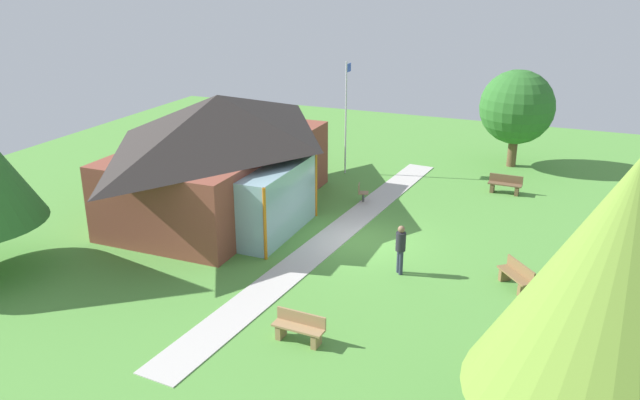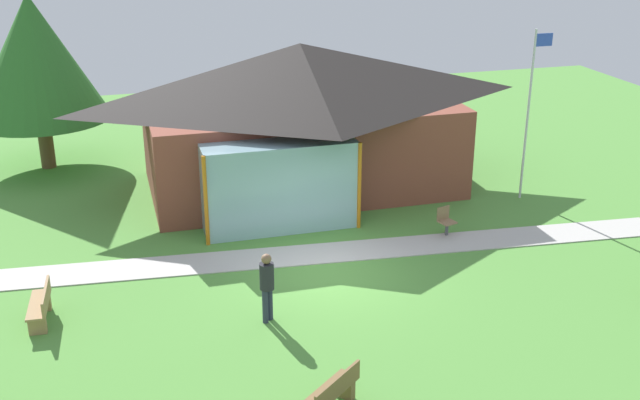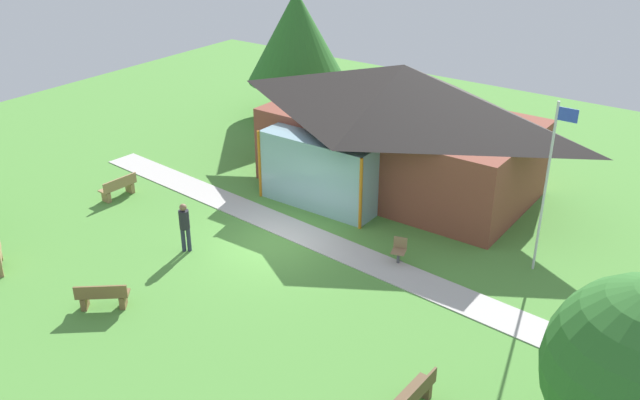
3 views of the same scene
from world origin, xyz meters
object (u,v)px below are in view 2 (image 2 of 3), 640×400
bench_mid_left (41,306)px  visitor_strolling_lawn (267,282)px  flagpole (529,108)px  bench_front_center (332,394)px  tree_behind_pavilion_left (35,58)px  patio_chair_lawn_spare (446,222)px  pavilion (300,115)px

bench_mid_left → visitor_strolling_lawn: 5.36m
flagpole → bench_front_center: flagpole is taller
bench_front_center → tree_behind_pavilion_left: size_ratio=0.23×
flagpole → visitor_strolling_lawn: 11.52m
patio_chair_lawn_spare → visitor_strolling_lawn: 7.06m
bench_mid_left → bench_front_center: (5.58, -5.19, 0.00)m
bench_front_center → tree_behind_pavilion_left: 18.34m
pavilion → visitor_strolling_lawn: (-3.00, -8.56, -1.54)m
bench_front_center → visitor_strolling_lawn: 3.84m
pavilion → tree_behind_pavilion_left: (-8.43, 4.65, 1.50)m
bench_mid_left → bench_front_center: bearing=-129.9°
bench_mid_left → visitor_strolling_lawn: visitor_strolling_lawn is taller
visitor_strolling_lawn → pavilion: bearing=29.8°
visitor_strolling_lawn → tree_behind_pavilion_left: 14.61m
pavilion → tree_behind_pavilion_left: bearing=151.1°
flagpole → bench_front_center: 13.55m
pavilion → patio_chair_lawn_spare: pavilion is taller
flagpole → visitor_strolling_lawn: size_ratio=3.20×
patio_chair_lawn_spare → bench_front_center: bearing=35.5°
bench_mid_left → patio_chair_lawn_spare: size_ratio=1.77×
bench_front_center → visitor_strolling_lawn: (-0.45, 3.77, 0.62)m
pavilion → flagpole: flagpole is taller
patio_chair_lawn_spare → flagpole: bearing=-166.2°
flagpole → patio_chair_lawn_spare: size_ratio=6.48×
bench_front_center → tree_behind_pavilion_left: (-5.88, 16.98, 3.66)m
flagpole → patio_chair_lawn_spare: (-3.72, -2.17, -2.66)m
patio_chair_lawn_spare → tree_behind_pavilion_left: 15.55m
pavilion → visitor_strolling_lawn: 9.20m
bench_front_center → patio_chair_lawn_spare: 9.19m
visitor_strolling_lawn → bench_mid_left: bearing=123.6°
bench_mid_left → patio_chair_lawn_spare: 11.43m
bench_mid_left → tree_behind_pavilion_left: bearing=4.4°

